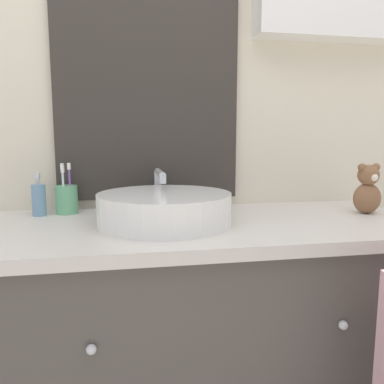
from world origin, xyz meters
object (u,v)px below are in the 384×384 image
object	(u,v)px
toothbrush_holder	(67,198)
soap_dispenser	(39,199)
sink_basin	(165,207)
teddy_bear	(368,190)

from	to	relation	value
toothbrush_holder	soap_dispenser	distance (m)	0.09
toothbrush_holder	soap_dispenser	world-z (taller)	toothbrush_holder
sink_basin	soap_dispenser	size ratio (longest dim) A/B	3.16
sink_basin	soap_dispenser	world-z (taller)	sink_basin
toothbrush_holder	teddy_bear	xyz separation A→B (m)	(1.01, -0.18, 0.03)
sink_basin	teddy_bear	size ratio (longest dim) A/B	2.62
sink_basin	teddy_bear	bearing A→B (deg)	2.75
soap_dispenser	teddy_bear	distance (m)	1.10
sink_basin	soap_dispenser	distance (m)	0.44
teddy_bear	toothbrush_holder	bearing A→B (deg)	169.80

